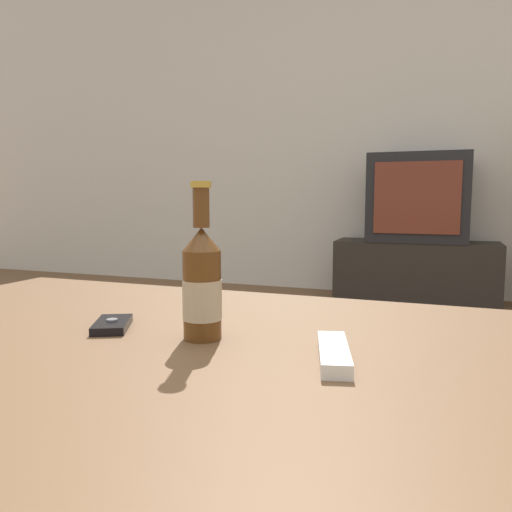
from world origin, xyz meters
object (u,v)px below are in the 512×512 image
(cell_phone, at_px, (112,325))
(remote_control, at_px, (334,353))
(beer_bottle, at_px, (202,284))
(television, at_px, (418,198))
(tv_stand, at_px, (415,272))

(cell_phone, height_order, remote_control, remote_control)
(cell_phone, bearing_deg, beer_bottle, -26.48)
(television, xyz_separation_m, remote_control, (0.02, -2.76, -0.22))
(cell_phone, distance_m, remote_control, 0.39)
(television, xyz_separation_m, beer_bottle, (-0.20, -2.72, -0.14))
(tv_stand, distance_m, beer_bottle, 2.76)
(cell_phone, relative_size, remote_control, 0.71)
(beer_bottle, bearing_deg, cell_phone, 179.83)
(beer_bottle, distance_m, remote_control, 0.24)
(television, distance_m, beer_bottle, 2.73)
(tv_stand, relative_size, beer_bottle, 4.13)
(beer_bottle, height_order, cell_phone, beer_bottle)
(cell_phone, bearing_deg, tv_stand, 55.99)
(beer_bottle, bearing_deg, television, 85.90)
(television, height_order, cell_phone, television)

